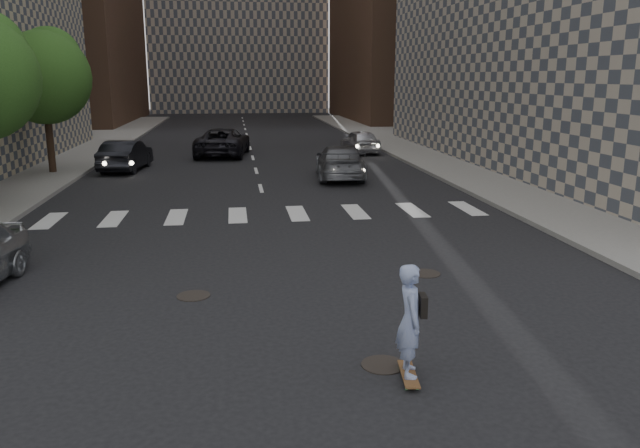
{
  "coord_description": "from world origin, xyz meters",
  "views": [
    {
      "loc": [
        -1.06,
        -11.47,
        4.51
      ],
      "look_at": [
        0.8,
        1.94,
        1.3
      ],
      "focal_mm": 35.0,
      "sensor_mm": 36.0,
      "label": 1
    }
  ],
  "objects_px": {
    "traffic_car_a": "(126,155)",
    "traffic_car_b": "(340,162)",
    "traffic_car_e": "(222,144)",
    "tree_c": "(45,73)",
    "traffic_car_d": "(360,141)",
    "skateboarder": "(411,320)",
    "traffic_car_c": "(223,142)"
  },
  "relations": [
    {
      "from": "traffic_car_a",
      "to": "traffic_car_e",
      "type": "distance_m",
      "value": 7.41
    },
    {
      "from": "tree_c",
      "to": "skateboarder",
      "type": "height_order",
      "value": "tree_c"
    },
    {
      "from": "tree_c",
      "to": "traffic_car_c",
      "type": "relative_size",
      "value": 1.14
    },
    {
      "from": "skateboarder",
      "to": "traffic_car_e",
      "type": "relative_size",
      "value": 0.47
    },
    {
      "from": "tree_c",
      "to": "traffic_car_b",
      "type": "height_order",
      "value": "tree_c"
    },
    {
      "from": "traffic_car_a",
      "to": "traffic_car_c",
      "type": "height_order",
      "value": "traffic_car_c"
    },
    {
      "from": "tree_c",
      "to": "traffic_car_d",
      "type": "bearing_deg",
      "value": 21.78
    },
    {
      "from": "tree_c",
      "to": "traffic_car_a",
      "type": "xyz_separation_m",
      "value": [
        3.15,
        0.86,
        -3.9
      ]
    },
    {
      "from": "tree_c",
      "to": "traffic_car_b",
      "type": "relative_size",
      "value": 1.28
    },
    {
      "from": "tree_c",
      "to": "traffic_car_a",
      "type": "bearing_deg",
      "value": 15.34
    },
    {
      "from": "traffic_car_a",
      "to": "traffic_car_b",
      "type": "relative_size",
      "value": 0.88
    },
    {
      "from": "traffic_car_a",
      "to": "traffic_car_d",
      "type": "bearing_deg",
      "value": -149.63
    },
    {
      "from": "traffic_car_b",
      "to": "traffic_car_e",
      "type": "relative_size",
      "value": 1.33
    },
    {
      "from": "traffic_car_c",
      "to": "tree_c",
      "type": "bearing_deg",
      "value": 45.43
    },
    {
      "from": "skateboarder",
      "to": "traffic_car_d",
      "type": "height_order",
      "value": "skateboarder"
    },
    {
      "from": "traffic_car_e",
      "to": "traffic_car_a",
      "type": "bearing_deg",
      "value": 55.82
    },
    {
      "from": "traffic_car_a",
      "to": "traffic_car_d",
      "type": "relative_size",
      "value": 1.1
    },
    {
      "from": "traffic_car_c",
      "to": "traffic_car_a",
      "type": "bearing_deg",
      "value": 55.81
    },
    {
      "from": "skateboarder",
      "to": "traffic_car_c",
      "type": "relative_size",
      "value": 0.32
    },
    {
      "from": "traffic_car_b",
      "to": "skateboarder",
      "type": "bearing_deg",
      "value": 89.39
    },
    {
      "from": "tree_c",
      "to": "skateboarder",
      "type": "relative_size",
      "value": 3.6
    },
    {
      "from": "traffic_car_a",
      "to": "traffic_car_d",
      "type": "distance_m",
      "value": 13.94
    },
    {
      "from": "skateboarder",
      "to": "traffic_car_b",
      "type": "distance_m",
      "value": 19.34
    },
    {
      "from": "skateboarder",
      "to": "traffic_car_e",
      "type": "distance_m",
      "value": 29.03
    },
    {
      "from": "traffic_car_a",
      "to": "traffic_car_b",
      "type": "bearing_deg",
      "value": 166.26
    },
    {
      "from": "skateboarder",
      "to": "traffic_car_d",
      "type": "relative_size",
      "value": 0.45
    },
    {
      "from": "traffic_car_a",
      "to": "traffic_car_c",
      "type": "xyz_separation_m",
      "value": [
        4.64,
        5.24,
        0.06
      ]
    },
    {
      "from": "tree_c",
      "to": "traffic_car_b",
      "type": "distance_m",
      "value": 14.02
    },
    {
      "from": "traffic_car_c",
      "to": "traffic_car_d",
      "type": "distance_m",
      "value": 8.17
    },
    {
      "from": "traffic_car_b",
      "to": "traffic_car_e",
      "type": "distance_m",
      "value": 11.07
    },
    {
      "from": "traffic_car_b",
      "to": "traffic_car_c",
      "type": "height_order",
      "value": "traffic_car_c"
    },
    {
      "from": "traffic_car_d",
      "to": "traffic_car_e",
      "type": "relative_size",
      "value": 1.06
    }
  ]
}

